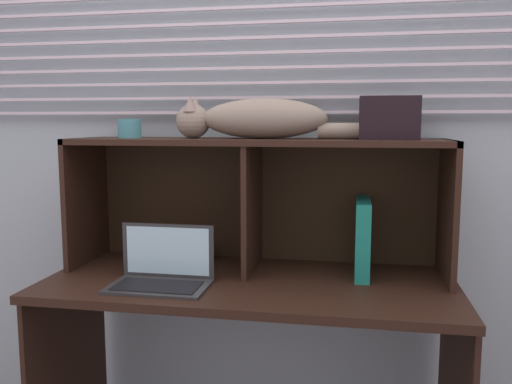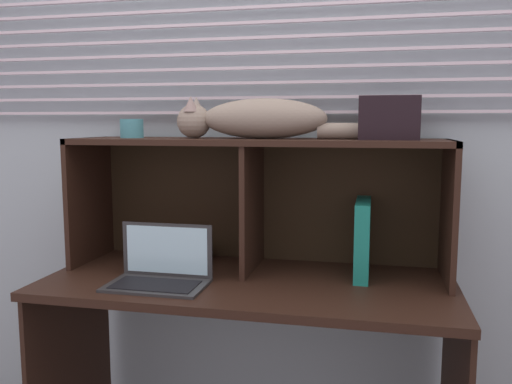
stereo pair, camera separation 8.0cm
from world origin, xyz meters
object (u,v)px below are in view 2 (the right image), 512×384
at_px(laptop, 160,272).
at_px(binder_upright, 362,238).
at_px(cat, 256,119).
at_px(storage_box, 389,118).
at_px(book_stack, 183,256).
at_px(small_basket, 132,128).

bearing_deg(laptop, binder_upright, 20.48).
distance_m(cat, binder_upright, 0.59).
distance_m(cat, storage_box, 0.48).
bearing_deg(laptop, storage_box, 18.50).
bearing_deg(binder_upright, book_stack, -179.74).
xyz_separation_m(book_stack, small_basket, (-0.20, 0.00, 0.50)).
height_order(laptop, binder_upright, binder_upright).
bearing_deg(small_basket, cat, 0.00).
bearing_deg(storage_box, cat, 180.00).
bearing_deg(small_basket, laptop, -50.03).
distance_m(cat, book_stack, 0.61).
bearing_deg(cat, storage_box, -0.00).
bearing_deg(book_stack, storage_box, 0.23).
distance_m(cat, laptop, 0.66).
distance_m(book_stack, small_basket, 0.54).
bearing_deg(storage_box, small_basket, 180.00).
height_order(book_stack, small_basket, small_basket).
height_order(cat, small_basket, cat).
xyz_separation_m(binder_upright, small_basket, (-0.90, 0.00, 0.40)).
bearing_deg(binder_upright, small_basket, 180.00).
relative_size(laptop, binder_upright, 1.21).
bearing_deg(binder_upright, laptop, -159.52).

